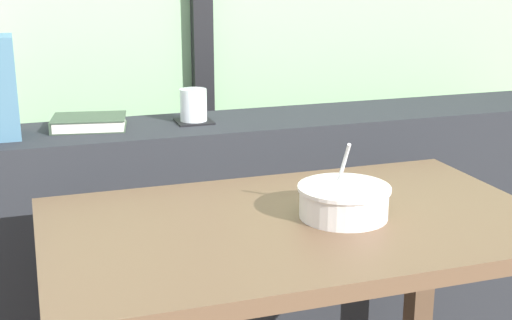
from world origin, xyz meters
TOP-DOWN VIEW (x-y plane):
  - dark_console_ledge at (0.00, 0.55)m, footprint 2.80×0.30m
  - breakfast_table at (0.05, -0.04)m, footprint 1.06×0.63m
  - coaster_square at (-0.02, 0.56)m, footprint 0.10×0.10m
  - juice_glass at (-0.02, 0.56)m, footprint 0.08×0.08m
  - closed_book at (-0.31, 0.58)m, footprint 0.22×0.18m
  - soup_bowl at (0.15, -0.06)m, footprint 0.20×0.20m

SIDE VIEW (x-z plane):
  - dark_console_ledge at x=0.00m, z-range 0.00..0.78m
  - breakfast_table at x=0.05m, z-range 0.23..0.93m
  - soup_bowl at x=0.15m, z-range 0.65..0.82m
  - coaster_square at x=-0.02m, z-range 0.78..0.79m
  - closed_book at x=-0.31m, z-range 0.78..0.82m
  - juice_glass at x=-0.02m, z-range 0.78..0.87m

